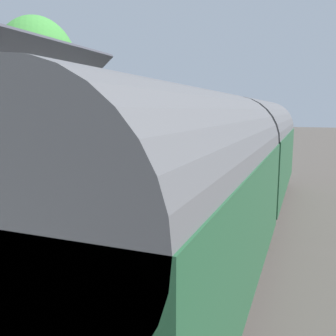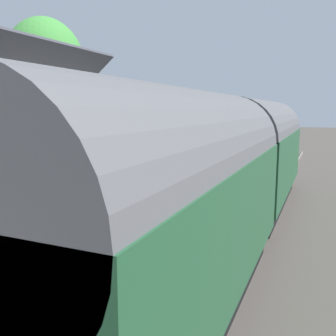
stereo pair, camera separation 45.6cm
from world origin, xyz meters
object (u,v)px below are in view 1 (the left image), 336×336
object	(u,v)px
train	(233,167)
tree_far_right	(37,67)
planter_edge_near	(158,174)
planter_bench_right	(175,159)
bench_near_building	(188,157)
tree_mid_background	(56,94)
station_sign_board	(174,155)

from	to	relation	value
train	tree_far_right	distance (m)	17.61
planter_edge_near	planter_bench_right	distance (m)	6.13
bench_near_building	planter_bench_right	world-z (taller)	bench_near_building
planter_bench_right	tree_mid_background	xyz separation A→B (m)	(4.38, 11.21, 3.93)
tree_mid_background	planter_bench_right	bearing A→B (deg)	-111.35
planter_edge_near	station_sign_board	bearing A→B (deg)	-18.44
tree_mid_background	bench_near_building	bearing A→B (deg)	-111.60
tree_far_right	tree_mid_background	bearing A→B (deg)	20.68
planter_edge_near	tree_mid_background	distance (m)	16.76
train	planter_bench_right	world-z (taller)	train
train	station_sign_board	world-z (taller)	train
station_sign_board	tree_far_right	distance (m)	13.79
planter_edge_near	station_sign_board	size ratio (longest dim) A/B	0.62
tree_mid_background	tree_far_right	bearing A→B (deg)	-159.32
planter_bench_right	planter_edge_near	bearing A→B (deg)	-166.11
planter_edge_near	tree_mid_background	xyz separation A→B (m)	(10.33, 12.68, 3.67)
train	bench_near_building	world-z (taller)	train
bench_near_building	planter_bench_right	xyz separation A→B (m)	(0.41, 0.88, -0.20)
planter_edge_near	station_sign_board	world-z (taller)	station_sign_board
planter_bench_right	tree_mid_background	distance (m)	12.66
station_sign_board	tree_far_right	bearing A→B (deg)	63.60
tree_far_right	tree_mid_background	distance (m)	4.11
tree_far_right	planter_edge_near	bearing A→B (deg)	-120.81
train	tree_mid_background	distance (m)	20.36
tree_mid_background	train	bearing A→B (deg)	-127.47
tree_far_right	tree_mid_background	size ratio (longest dim) A/B	1.36
bench_near_building	tree_mid_background	distance (m)	13.53
planter_bench_right	tree_far_right	world-z (taller)	tree_far_right
train	planter_edge_near	bearing A→B (deg)	59.74
bench_near_building	tree_far_right	world-z (taller)	tree_far_right
station_sign_board	tree_mid_background	world-z (taller)	tree_mid_background
station_sign_board	tree_far_right	xyz separation A→B (m)	(5.79, 11.66, 4.55)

